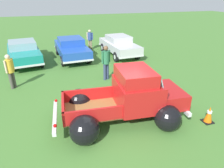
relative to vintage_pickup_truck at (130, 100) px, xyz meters
name	(u,v)px	position (x,y,z in m)	size (l,w,h in m)	color
ground_plane	(119,119)	(-0.39, 0.03, -0.76)	(80.00, 80.00, 0.00)	#477A33
vintage_pickup_truck	(130,100)	(0.00, 0.00, 0.00)	(4.74, 3.02, 1.96)	black
show_car_0	(23,51)	(-4.22, 8.14, 0.03)	(2.55, 4.65, 1.43)	black
show_car_1	(72,48)	(-1.08, 8.20, 0.03)	(2.18, 4.52, 1.43)	black
show_car_2	(119,45)	(2.38, 8.01, 0.02)	(2.08, 4.36, 1.43)	black
spectator_0	(10,69)	(-4.44, 4.11, 0.21)	(0.47, 0.49, 1.69)	#4C4742
spectator_1	(106,61)	(0.19, 3.79, 0.30)	(0.53, 0.43, 1.84)	navy
spectator_2	(90,38)	(0.65, 10.27, 0.15)	(0.51, 0.46, 1.60)	gray
lane_cone_0	(209,115)	(2.63, -1.08, -0.45)	(0.36, 0.36, 0.63)	black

